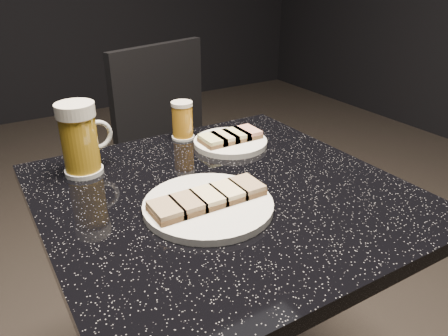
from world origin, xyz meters
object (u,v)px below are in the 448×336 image
(plate_large, at_px, (208,205))
(chair, at_px, (183,149))
(beer_tumbler, at_px, (182,120))
(beer_mug, at_px, (80,139))
(plate_small, at_px, (230,142))
(table, at_px, (224,284))

(plate_large, height_order, chair, chair)
(plate_large, bearing_deg, beer_tumbler, 70.89)
(plate_large, xyz_separation_m, beer_mug, (-0.16, 0.27, 0.07))
(beer_mug, bearing_deg, beer_tumbler, 14.39)
(plate_large, height_order, plate_small, same)
(table, relative_size, beer_tumbler, 7.65)
(beer_tumbler, bearing_deg, table, -100.77)
(beer_mug, relative_size, beer_tumbler, 1.61)
(plate_large, bearing_deg, chair, 67.20)
(table, bearing_deg, beer_tumbler, 79.23)
(plate_large, relative_size, table, 0.33)
(beer_tumbler, bearing_deg, beer_mug, -165.61)
(table, height_order, beer_mug, beer_mug)
(beer_tumbler, xyz_separation_m, chair, (0.22, 0.45, -0.30))
(plate_small, relative_size, beer_mug, 1.17)
(plate_large, bearing_deg, plate_small, 50.33)
(chair, bearing_deg, plate_large, -112.80)
(table, bearing_deg, plate_small, 54.84)
(plate_large, height_order, table, plate_large)
(plate_large, height_order, beer_tumbler, beer_tumbler)
(plate_large, distance_m, chair, 0.90)
(beer_tumbler, bearing_deg, chair, 64.52)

